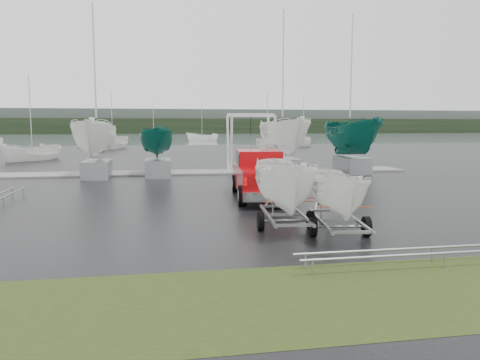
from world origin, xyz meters
TOP-DOWN VIEW (x-y plane):
  - ground_plane at (0.00, 0.00)m, footprint 120.00×120.00m
  - lake at (0.00, 100.00)m, footprint 300.00×300.00m
  - grass_verge at (0.00, -11.00)m, footprint 40.00×40.00m
  - dock at (0.00, 13.00)m, footprint 30.00×3.00m
  - treeline at (0.00, 170.00)m, footprint 300.00×8.00m
  - far_hill at (0.00, 178.00)m, footprint 300.00×6.00m
  - pickup_truck at (2.14, 1.59)m, footprint 2.84×6.54m
  - trailer_hitched at (1.46, -5.07)m, footprint 1.92×3.70m
  - trailer_parked at (2.81, -6.21)m, footprint 1.85×3.74m
  - boat_hoist at (4.00, 13.00)m, footprint 3.30×2.18m
  - keelboat_0 at (-6.23, 11.00)m, footprint 2.56×3.20m
  - keelboat_1 at (-2.47, 11.20)m, footprint 2.09×3.20m
  - keelboat_2 at (5.88, 11.00)m, footprint 2.67×3.20m
  - keelboat_3 at (10.84, 11.30)m, footprint 2.66×3.20m
  - mast_rack_2 at (4.00, -9.50)m, footprint 7.00×0.56m
  - moored_boat_0 at (-14.04, 27.33)m, footprint 3.56×3.57m
  - moored_boat_1 at (-8.62, 48.77)m, footprint 3.89×3.94m
  - moored_boat_2 at (12.78, 44.86)m, footprint 2.52×2.58m
  - moored_boat_3 at (20.36, 52.00)m, footprint 3.16×3.20m
  - moored_boat_5 at (-3.05, 73.69)m, footprint 4.01×4.02m
  - moored_boat_6 at (6.89, 78.99)m, footprint 3.78×3.75m

SIDE VIEW (x-z plane):
  - lake at x=0.00m, z-range -0.01..-0.01m
  - ground_plane at x=0.00m, z-range 0.00..0.00m
  - moored_boat_1 at x=-8.62m, z-range -6.02..6.03m
  - moored_boat_5 at x=-3.05m, z-range -5.86..5.87m
  - moored_boat_6 at x=6.89m, z-range -5.82..5.83m
  - grass_verge at x=0.00m, z-range 0.00..0.00m
  - moored_boat_0 at x=-14.04m, z-range -5.66..5.67m
  - moored_boat_2 at x=12.78m, z-range -5.66..5.67m
  - moored_boat_3 at x=20.36m, z-range -5.63..5.64m
  - dock at x=0.00m, z-range -0.01..0.11m
  - mast_rack_2 at x=4.00m, z-range 0.32..0.38m
  - pickup_truck at x=2.14m, z-range 0.05..2.16m
  - trailer_parked at x=2.81m, z-range 0.20..4.56m
  - boat_hoist at x=4.00m, z-range 0.61..4.73m
  - trailer_hitched at x=1.46m, z-range 0.21..5.36m
  - treeline at x=0.00m, z-range 0.00..6.00m
  - keelboat_1 at x=-2.47m, z-range -0.06..6.59m
  - keelboat_0 at x=-6.23m, z-range -1.30..9.43m
  - keelboat_3 at x=10.84m, z-range -1.18..9.65m
  - keelboat_2 at x=5.88m, z-range -1.17..9.67m
  - far_hill at x=0.00m, z-range 0.00..10.00m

